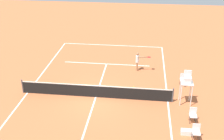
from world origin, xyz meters
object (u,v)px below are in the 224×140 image
tennis_ball (134,87)px  equipment_bag (187,132)px  courtside_chair_near (193,114)px  courtside_chair_far (196,131)px  courtside_chair_mid (183,79)px  umpire_chair (187,82)px  player_serving (138,60)px

tennis_ball → equipment_bag: bearing=122.7°
tennis_ball → courtside_chair_near: 5.51m
tennis_ball → equipment_bag: size_ratio=0.09×
courtside_chair_far → tennis_ball: bearing=-56.1°
courtside_chair_near → equipment_bag: (0.45, 1.30, -0.38)m
courtside_chair_mid → equipment_bag: (0.32, 5.98, -0.38)m
tennis_ball → umpire_chair: umpire_chair is taller
tennis_ball → courtside_chair_mid: courtside_chair_mid is taller
tennis_ball → courtside_chair_near: (-3.82, 3.95, 0.50)m
courtside_chair_mid → equipment_bag: size_ratio=1.25×
player_serving → courtside_chair_far: bearing=13.4°
player_serving → courtside_chair_far: size_ratio=1.70×
courtside_chair_mid → courtside_chair_far: 6.35m
player_serving → courtside_chair_near: player_serving is taller
tennis_ball → umpire_chair: size_ratio=0.03×
tennis_ball → equipment_bag: 6.24m
umpire_chair → player_serving: bearing=-54.3°
player_serving → tennis_ball: size_ratio=23.77×
player_serving → umpire_chair: bearing=26.3°
courtside_chair_mid → courtside_chair_near: bearing=91.5°
courtside_chair_near → courtside_chair_mid: size_ratio=1.00×
umpire_chair → courtside_chair_far: size_ratio=2.54×
courtside_chair_mid → courtside_chair_far: (-0.07, 6.35, 0.00)m
courtside_chair_near → courtside_chair_mid: same height
equipment_bag → player_serving: bearing=-68.7°
courtside_chair_mid → courtside_chair_far: size_ratio=1.00×
player_serving → equipment_bag: 8.84m
tennis_ball → umpire_chair: (-3.58, 1.79, 1.57)m
umpire_chair → equipment_bag: (0.21, 3.45, -1.46)m
umpire_chair → courtside_chair_mid: umpire_chair is taller
player_serving → courtside_chair_near: 7.82m
player_serving → courtside_chair_mid: (-3.53, 2.22, -0.42)m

